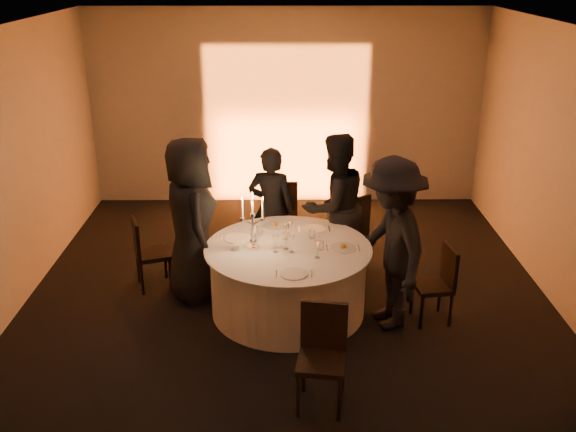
{
  "coord_description": "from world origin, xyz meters",
  "views": [
    {
      "loc": [
        -0.05,
        -6.23,
        3.65
      ],
      "look_at": [
        0.0,
        0.2,
        1.05
      ],
      "focal_mm": 40.0,
      "sensor_mm": 36.0,
      "label": 1
    }
  ],
  "objects_px": {
    "chair_left": "(146,250)",
    "chair_front": "(322,350)",
    "chair_right": "(439,280)",
    "chair_back_left": "(280,212)",
    "guest_back_left": "(271,209)",
    "banquet_table": "(288,279)",
    "guest_left": "(191,220)",
    "coffee_cup": "(236,247)",
    "guest_back_right": "(334,207)",
    "candelabra": "(253,228)",
    "guest_right": "(391,244)",
    "chair_back_right": "(350,226)"
  },
  "relations": [
    {
      "from": "chair_left",
      "to": "candelabra",
      "type": "relative_size",
      "value": 1.37
    },
    {
      "from": "guest_right",
      "to": "chair_left",
      "type": "bearing_deg",
      "value": -120.82
    },
    {
      "from": "banquet_table",
      "to": "coffee_cup",
      "type": "bearing_deg",
      "value": -173.42
    },
    {
      "from": "banquet_table",
      "to": "guest_right",
      "type": "height_order",
      "value": "guest_right"
    },
    {
      "from": "chair_right",
      "to": "candelabra",
      "type": "relative_size",
      "value": 1.33
    },
    {
      "from": "guest_right",
      "to": "guest_back_right",
      "type": "bearing_deg",
      "value": -170.57
    },
    {
      "from": "chair_back_left",
      "to": "guest_back_left",
      "type": "xyz_separation_m",
      "value": [
        -0.11,
        -0.4,
        0.2
      ]
    },
    {
      "from": "chair_right",
      "to": "guest_back_right",
      "type": "bearing_deg",
      "value": -144.28
    },
    {
      "from": "guest_right",
      "to": "coffee_cup",
      "type": "distance_m",
      "value": 1.62
    },
    {
      "from": "guest_back_right",
      "to": "guest_right",
      "type": "xyz_separation_m",
      "value": [
        0.5,
        -1.15,
        0.03
      ]
    },
    {
      "from": "chair_left",
      "to": "chair_back_right",
      "type": "xyz_separation_m",
      "value": [
        2.43,
        0.55,
        0.05
      ]
    },
    {
      "from": "guest_right",
      "to": "candelabra",
      "type": "height_order",
      "value": "guest_right"
    },
    {
      "from": "chair_front",
      "to": "candelabra",
      "type": "distance_m",
      "value": 1.75
    },
    {
      "from": "guest_back_right",
      "to": "guest_right",
      "type": "bearing_deg",
      "value": 81.16
    },
    {
      "from": "chair_back_left",
      "to": "guest_left",
      "type": "height_order",
      "value": "guest_left"
    },
    {
      "from": "guest_back_left",
      "to": "guest_back_right",
      "type": "height_order",
      "value": "guest_back_right"
    },
    {
      "from": "coffee_cup",
      "to": "candelabra",
      "type": "height_order",
      "value": "candelabra"
    },
    {
      "from": "guest_back_left",
      "to": "guest_right",
      "type": "bearing_deg",
      "value": 143.35
    },
    {
      "from": "chair_back_left",
      "to": "guest_back_left",
      "type": "bearing_deg",
      "value": 78.18
    },
    {
      "from": "chair_back_left",
      "to": "chair_right",
      "type": "bearing_deg",
      "value": 138.12
    },
    {
      "from": "chair_back_left",
      "to": "banquet_table",
      "type": "bearing_deg",
      "value": 96.63
    },
    {
      "from": "chair_back_right",
      "to": "guest_back_left",
      "type": "distance_m",
      "value": 1.01
    },
    {
      "from": "guest_back_left",
      "to": "guest_right",
      "type": "distance_m",
      "value": 1.84
    },
    {
      "from": "chair_back_left",
      "to": "guest_right",
      "type": "height_order",
      "value": "guest_right"
    },
    {
      "from": "chair_back_right",
      "to": "guest_back_left",
      "type": "bearing_deg",
      "value": -30.81
    },
    {
      "from": "candelabra",
      "to": "guest_back_left",
      "type": "bearing_deg",
      "value": 80.91
    },
    {
      "from": "guest_right",
      "to": "coffee_cup",
      "type": "height_order",
      "value": "guest_right"
    },
    {
      "from": "chair_back_right",
      "to": "coffee_cup",
      "type": "xyz_separation_m",
      "value": [
        -1.33,
        -1.17,
        0.26
      ]
    },
    {
      "from": "chair_back_right",
      "to": "coffee_cup",
      "type": "relative_size",
      "value": 8.73
    },
    {
      "from": "banquet_table",
      "to": "candelabra",
      "type": "distance_m",
      "value": 0.71
    },
    {
      "from": "chair_right",
      "to": "guest_back_left",
      "type": "xyz_separation_m",
      "value": [
        -1.8,
        1.29,
        0.31
      ]
    },
    {
      "from": "banquet_table",
      "to": "guest_back_left",
      "type": "distance_m",
      "value": 1.17
    },
    {
      "from": "chair_left",
      "to": "chair_front",
      "type": "distance_m",
      "value": 2.87
    },
    {
      "from": "chair_right",
      "to": "guest_left",
      "type": "height_order",
      "value": "guest_left"
    },
    {
      "from": "guest_left",
      "to": "coffee_cup",
      "type": "bearing_deg",
      "value": -147.26
    },
    {
      "from": "chair_front",
      "to": "guest_back_left",
      "type": "xyz_separation_m",
      "value": [
        -0.48,
        2.65,
        0.26
      ]
    },
    {
      "from": "banquet_table",
      "to": "chair_left",
      "type": "xyz_separation_m",
      "value": [
        -1.65,
        0.55,
        0.1
      ]
    },
    {
      "from": "banquet_table",
      "to": "guest_back_left",
      "type": "relative_size",
      "value": 1.15
    },
    {
      "from": "banquet_table",
      "to": "guest_right",
      "type": "distance_m",
      "value": 1.21
    },
    {
      "from": "chair_back_left",
      "to": "guest_back_right",
      "type": "relative_size",
      "value": 0.58
    },
    {
      "from": "chair_right",
      "to": "chair_front",
      "type": "xyz_separation_m",
      "value": [
        -1.32,
        -1.36,
        0.05
      ]
    },
    {
      "from": "guest_left",
      "to": "chair_back_left",
      "type": "bearing_deg",
      "value": -59.58
    },
    {
      "from": "guest_left",
      "to": "candelabra",
      "type": "height_order",
      "value": "guest_left"
    },
    {
      "from": "chair_right",
      "to": "guest_back_right",
      "type": "height_order",
      "value": "guest_back_right"
    },
    {
      "from": "chair_back_left",
      "to": "guest_left",
      "type": "relative_size",
      "value": 0.55
    },
    {
      "from": "chair_left",
      "to": "coffee_cup",
      "type": "height_order",
      "value": "chair_left"
    },
    {
      "from": "chair_back_left",
      "to": "candelabra",
      "type": "relative_size",
      "value": 1.63
    },
    {
      "from": "banquet_table",
      "to": "chair_right",
      "type": "relative_size",
      "value": 2.13
    },
    {
      "from": "guest_back_right",
      "to": "candelabra",
      "type": "relative_size",
      "value": 2.8
    },
    {
      "from": "guest_left",
      "to": "guest_back_right",
      "type": "distance_m",
      "value": 1.72
    }
  ]
}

